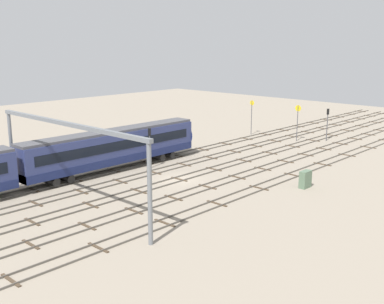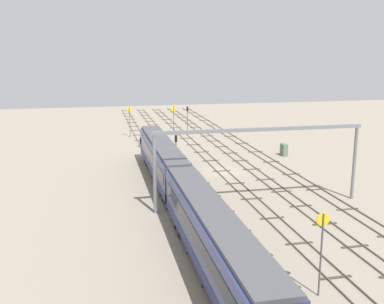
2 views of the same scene
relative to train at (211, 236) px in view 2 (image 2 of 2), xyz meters
name	(u,v)px [view 2 (image 2 of 2)]	position (x,y,z in m)	size (l,w,h in m)	color
ground_plane	(222,171)	(26.77, -8.44, -2.66)	(153.15, 153.15, 0.00)	gray
track_near_foreground	(281,167)	(26.77, -16.88, -2.59)	(137.15, 2.40, 0.16)	#59544C
track_second_near	(252,169)	(26.77, -12.66, -2.59)	(137.15, 2.40, 0.16)	#59544C
track_middle	(222,171)	(26.77, -8.44, -2.59)	(137.15, 2.40, 0.16)	#59544C
track_second_far	(191,172)	(26.77, -4.22, -2.59)	(137.15, 2.40, 0.16)	#59544C
track_with_train	(159,174)	(26.77, 0.00, -2.59)	(137.15, 2.40, 0.16)	#59544C
train	(211,236)	(0.00, 0.00, 0.00)	(75.20, 3.24, 4.80)	navy
overhead_gantry	(260,145)	(12.78, -8.43, 3.77)	(0.40, 22.21, 8.23)	slate
speed_sign_near_foreground	(174,116)	(54.61, -6.70, 1.01)	(0.14, 0.97, 5.62)	#4C4C51
speed_sign_mid_trackside	(130,118)	(54.12, 1.69, 0.88)	(0.14, 0.80, 5.70)	#4C4C51
speed_sign_far_trackside	(322,244)	(-4.94, -6.09, 1.03)	(0.14, 0.90, 5.77)	#4C4C51
signal_light_trackside_approach	(176,148)	(27.83, -2.40, 0.57)	(0.31, 0.32, 4.97)	#4C4C51
signal_light_trackside_departure	(187,115)	(57.89, -10.04, 0.61)	(0.31, 0.32, 5.04)	#4C4C51
relay_cabinet	(284,150)	(33.71, -20.32, -1.74)	(1.47, 0.74, 1.84)	#597259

